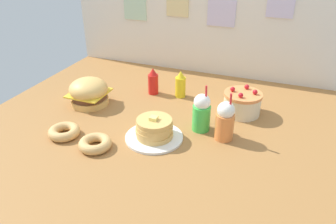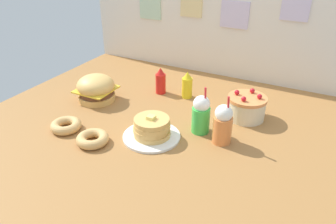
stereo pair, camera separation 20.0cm
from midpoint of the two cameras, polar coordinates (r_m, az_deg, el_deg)
ground_plane at (r=2.05m, az=-5.65°, el=-2.89°), size 2.23×2.02×0.02m
back_wall at (r=2.76m, az=3.40°, el=15.08°), size 2.23×0.04×0.82m
burger at (r=2.36m, az=-15.99°, el=3.27°), size 0.26×0.26×0.19m
pancake_stack at (r=1.91m, az=-5.42°, el=-3.28°), size 0.34×0.34×0.15m
layer_cake at (r=2.19m, az=10.25°, el=1.47°), size 0.25×0.25×0.18m
ketchup_bottle at (r=2.44m, az=-4.96°, el=5.18°), size 0.08×0.08×0.20m
mustard_bottle at (r=2.38m, az=-0.22°, el=4.69°), size 0.08×0.08×0.20m
cream_soda_cup at (r=1.96m, az=2.96°, el=-0.16°), size 0.11×0.11×0.30m
orange_float_cup at (r=1.88m, az=6.91°, el=-1.64°), size 0.11×0.11×0.30m
donut_pink_glaze at (r=2.06m, az=-20.31°, el=-3.28°), size 0.19×0.19×0.06m
donut_chocolate at (r=1.90m, az=-15.54°, el=-5.37°), size 0.19×0.19×0.06m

